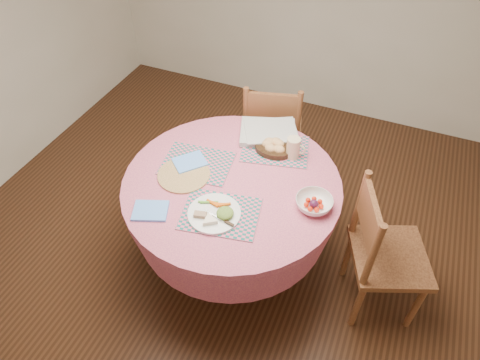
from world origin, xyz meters
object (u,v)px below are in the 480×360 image
Objects in this scene: chair_back at (272,132)px; latte_mug at (294,148)px; dining_table at (232,205)px; fruit_bowl at (314,203)px; chair_right at (382,252)px; wicker_trivet at (184,175)px; dinner_plate at (215,213)px; bread_bowl at (274,146)px.

latte_mug is at bearing 105.81° from chair_back.
dining_table is 5.16× the size of fruit_bowl.
chair_back is 3.88× the size of fruit_bowl.
latte_mug is (0.30, -0.50, 0.34)m from chair_back.
chair_back is 0.67m from latte_mug.
fruit_bowl is (-0.41, -0.06, 0.29)m from chair_right.
chair_back is 0.96m from wicker_trivet.
latte_mug is at bearing 69.04° from dinner_plate.
chair_right is 4.05× the size of bread_bowl.
latte_mug is (0.23, 0.60, 0.05)m from dinner_plate.
chair_right is (0.89, 0.05, -0.07)m from dining_table.
wicker_trivet is 0.66m from latte_mug.
chair_right is at bearing 8.84° from fruit_bowl.
fruit_bowl is (0.45, 0.26, 0.01)m from dinner_plate.
dining_table is 0.34m from wicker_trivet.
chair_right reaches higher than dinner_plate.
dinner_plate is 1.21× the size of bread_bowl.
latte_mug is (-0.63, 0.28, 0.34)m from chair_right.
fruit_bowl is at bearing 29.59° from dinner_plate.
bread_bowl is 1.75× the size of latte_mug.
chair_right is 1.19m from wicker_trivet.
wicker_trivet is 0.75m from fruit_bowl.
dinner_plate is 2.12× the size of latte_mug.
bread_bowl reaches higher than wicker_trivet.
wicker_trivet is 0.56m from bread_bowl.
chair_right is 1.21m from chair_back.
dining_table is 4.13× the size of wicker_trivet.
chair_right reaches higher than dining_table.
chair_right is 7.11× the size of latte_mug.
fruit_bowl is at bearing 77.34° from chair_right.
dining_table is at bearing 178.67° from fruit_bowl.
bread_bowl is at bearing 135.19° from fruit_bowl.
fruit_bowl is at bearing -56.68° from latte_mug.
dinner_plate is 0.52m from fruit_bowl.
chair_right is at bearing 125.18° from chair_back.
chair_right is 1.00× the size of chair_back.
latte_mug reaches higher than bread_bowl.
chair_back is at bearing 75.70° from wicker_trivet.
fruit_bowl is (0.22, -0.34, -0.04)m from latte_mug.
chair_back is 1.03m from fruit_bowl.
chair_right is 3.35× the size of dinner_plate.
fruit_bowl is at bearing -1.33° from dining_table.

